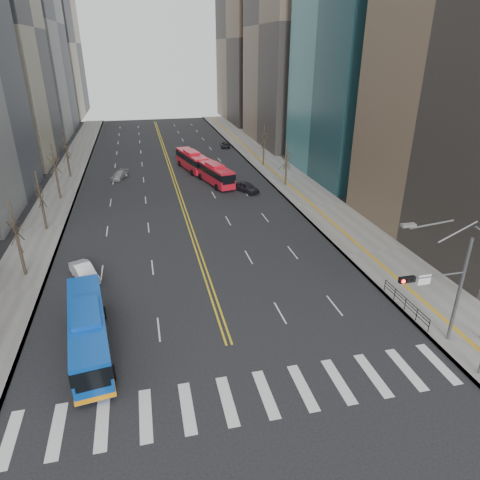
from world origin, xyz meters
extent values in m
plane|color=black|center=(0.00, 0.00, 0.00)|extent=(220.00, 220.00, 0.00)
cube|color=gray|center=(17.50, 45.00, 0.07)|extent=(7.00, 130.00, 0.15)
cube|color=gray|center=(-16.50, 45.00, 0.07)|extent=(5.00, 130.00, 0.15)
cube|color=silver|center=(-13.00, 0.00, 0.01)|extent=(0.70, 4.00, 0.01)
cube|color=silver|center=(-10.64, 0.00, 0.01)|extent=(0.70, 4.00, 0.01)
cube|color=silver|center=(-8.27, 0.00, 0.01)|extent=(0.70, 4.00, 0.01)
cube|color=silver|center=(-5.91, 0.00, 0.01)|extent=(0.70, 4.00, 0.01)
cube|color=silver|center=(-3.55, 0.00, 0.01)|extent=(0.70, 4.00, 0.01)
cube|color=silver|center=(-1.18, 0.00, 0.01)|extent=(0.70, 4.00, 0.01)
cube|color=silver|center=(1.18, 0.00, 0.01)|extent=(0.70, 4.00, 0.01)
cube|color=silver|center=(3.55, 0.00, 0.01)|extent=(0.70, 4.00, 0.01)
cube|color=silver|center=(5.91, 0.00, 0.01)|extent=(0.70, 4.00, 0.01)
cube|color=silver|center=(8.27, 0.00, 0.01)|extent=(0.70, 4.00, 0.01)
cube|color=silver|center=(10.64, 0.00, 0.01)|extent=(0.70, 4.00, 0.01)
cube|color=silver|center=(13.00, 0.00, 0.01)|extent=(0.70, 4.00, 0.01)
cube|color=gold|center=(-0.20, 55.00, 0.01)|extent=(0.15, 100.00, 0.01)
cube|color=gold|center=(0.20, 55.00, 0.01)|extent=(0.15, 100.00, 0.01)
cube|color=gray|center=(-30.00, 93.00, 24.00)|extent=(20.00, 26.00, 48.00)
cube|color=#796453|center=(30.00, 71.00, 23.00)|extent=(20.00, 26.00, 46.00)
cube|color=#A69F86|center=(-29.00, 125.00, 20.00)|extent=(18.00, 30.00, 40.00)
cube|color=brown|center=(29.00, 103.00, 21.00)|extent=(18.00, 30.00, 42.00)
cylinder|color=slate|center=(15.20, 2.00, 4.00)|extent=(0.24, 0.24, 8.00)
cylinder|color=slate|center=(12.95, 2.00, 5.50)|extent=(4.50, 0.12, 0.12)
cube|color=black|center=(11.00, 2.00, 5.50)|extent=(1.10, 0.28, 0.38)
cylinder|color=#FF190C|center=(10.65, 1.84, 5.50)|extent=(0.24, 0.08, 0.24)
cylinder|color=black|center=(11.00, 1.84, 5.50)|extent=(0.24, 0.08, 0.24)
cylinder|color=black|center=(11.35, 1.84, 5.50)|extent=(0.24, 0.08, 0.24)
cube|color=white|center=(12.30, 2.00, 5.30)|extent=(0.90, 0.06, 0.70)
cube|color=#999993|center=(10.40, 2.00, 9.30)|extent=(0.90, 0.35, 0.18)
cube|color=black|center=(14.30, 6.00, 1.15)|extent=(0.04, 6.00, 0.04)
cylinder|color=black|center=(14.30, 3.00, 0.65)|extent=(0.06, 0.06, 1.00)
cylinder|color=black|center=(14.30, 4.50, 0.65)|extent=(0.06, 0.06, 1.00)
cylinder|color=black|center=(14.30, 6.00, 0.65)|extent=(0.06, 0.06, 1.00)
cylinder|color=black|center=(14.30, 7.50, 0.65)|extent=(0.06, 0.06, 1.00)
cylinder|color=black|center=(14.30, 9.00, 0.65)|extent=(0.06, 0.06, 1.00)
cylinder|color=slate|center=(14.80, -1.50, 0.50)|extent=(0.16, 0.16, 0.70)
cylinder|color=#2D241B|center=(-16.00, 19.00, 1.95)|extent=(0.28, 0.28, 3.90)
cylinder|color=#2D241B|center=(-16.00, 30.00, 1.80)|extent=(0.28, 0.28, 3.60)
cylinder|color=#2D241B|center=(-16.00, 41.00, 2.00)|extent=(0.28, 0.28, 4.00)
cylinder|color=#2D241B|center=(-16.00, 52.00, 1.90)|extent=(0.28, 0.28, 3.80)
cylinder|color=#2D241B|center=(16.00, 40.00, 1.75)|extent=(0.28, 0.28, 3.50)
cylinder|color=#2D241B|center=(16.00, 52.00, 1.88)|extent=(0.28, 0.28, 3.75)
cube|color=#0B43A8|center=(-9.34, 6.72, 1.63)|extent=(3.66, 11.12, 2.56)
cube|color=black|center=(-9.34, 6.72, 2.16)|extent=(3.72, 11.15, 0.93)
cube|color=#0B43A8|center=(-9.34, 6.72, 3.01)|extent=(2.30, 4.02, 0.40)
cube|color=orange|center=(-9.34, 6.72, 0.55)|extent=(3.72, 11.15, 0.35)
cylinder|color=black|center=(-10.02, 3.11, 0.50)|extent=(0.43, 1.03, 1.00)
cylinder|color=black|center=(-7.76, 3.40, 0.50)|extent=(0.43, 1.03, 1.00)
cylinder|color=black|center=(-10.91, 10.04, 0.50)|extent=(0.43, 1.03, 1.00)
cylinder|color=black|center=(-8.66, 10.33, 0.50)|extent=(0.43, 1.03, 1.00)
cube|color=red|center=(5.83, 43.20, 1.60)|extent=(4.45, 10.02, 2.49)
cube|color=black|center=(5.83, 43.20, 2.11)|extent=(4.52, 10.05, 0.91)
cube|color=red|center=(5.83, 43.20, 2.94)|extent=(2.53, 3.74, 0.40)
cylinder|color=black|center=(5.49, 39.90, 0.50)|extent=(0.53, 1.04, 1.00)
cylinder|color=black|center=(7.64, 40.42, 0.50)|extent=(0.53, 1.04, 1.00)
cylinder|color=black|center=(4.02, 45.98, 0.50)|extent=(0.53, 1.04, 1.00)
cylinder|color=black|center=(6.18, 46.50, 0.50)|extent=(0.53, 1.04, 1.00)
cube|color=red|center=(3.50, 52.03, 1.64)|extent=(4.35, 10.36, 2.59)
cube|color=black|center=(3.50, 52.03, 2.17)|extent=(4.42, 10.39, 0.94)
cube|color=red|center=(3.50, 52.03, 3.04)|extent=(2.53, 3.84, 0.40)
cylinder|color=black|center=(3.06, 48.63, 0.50)|extent=(0.50, 1.04, 1.00)
cylinder|color=black|center=(5.30, 49.11, 0.50)|extent=(0.50, 1.04, 1.00)
cylinder|color=black|center=(1.71, 54.95, 0.50)|extent=(0.50, 1.04, 1.00)
cylinder|color=black|center=(3.95, 55.43, 0.50)|extent=(0.50, 1.04, 1.00)
imported|color=white|center=(-10.70, 17.15, 0.70)|extent=(3.06, 4.47, 1.40)
imported|color=black|center=(9.59, 38.25, 0.71)|extent=(3.25, 4.52, 1.43)
imported|color=gray|center=(-8.34, 49.30, 0.59)|extent=(3.16, 4.37, 1.17)
imported|color=black|center=(12.50, 68.27, 0.54)|extent=(2.31, 4.11, 1.08)
camera|label=1|loc=(-4.80, -18.69, 19.02)|focal=32.00mm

